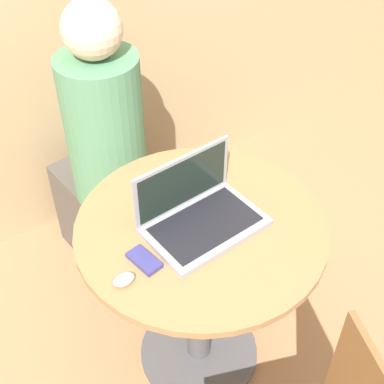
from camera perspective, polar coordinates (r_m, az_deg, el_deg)
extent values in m
plane|color=#9E704C|center=(2.28, 0.73, -16.68)|extent=(12.00, 12.00, 0.00)
cylinder|color=#4C4C51|center=(2.27, 0.73, -16.55)|extent=(0.47, 0.47, 0.02)
cylinder|color=#4C4C51|center=(1.98, 0.83, -11.10)|extent=(0.09, 0.09, 0.70)
cylinder|color=olive|center=(1.70, 0.94, -3.75)|extent=(0.80, 0.80, 0.02)
cube|color=gray|center=(1.67, 1.43, -3.70)|extent=(0.38, 0.26, 0.02)
cube|color=black|center=(1.66, 1.44, -3.42)|extent=(0.33, 0.21, 0.00)
cube|color=gray|center=(1.67, -1.05, 1.13)|extent=(0.36, 0.03, 0.19)
cube|color=black|center=(1.66, -0.92, 1.02)|extent=(0.33, 0.02, 0.17)
cube|color=navy|center=(1.59, -5.13, -7.27)|extent=(0.07, 0.12, 0.02)
ellipsoid|color=#B2B2B7|center=(1.54, -7.27, -9.25)|extent=(0.07, 0.04, 0.03)
cube|color=#4C4742|center=(2.50, -9.26, -2.37)|extent=(0.33, 0.45, 0.45)
cylinder|color=#4C7F5B|center=(2.09, -9.26, 6.53)|extent=(0.30, 0.30, 0.61)
sphere|color=beige|center=(1.88, -10.65, 16.73)|extent=(0.21, 0.21, 0.21)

